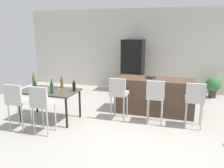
% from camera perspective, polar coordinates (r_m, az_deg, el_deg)
% --- Properties ---
extents(ground_plane, '(10.00, 10.00, 0.00)m').
position_cam_1_polar(ground_plane, '(5.70, 7.18, -9.07)').
color(ground_plane, '#ADA89E').
extents(back_wall, '(10.00, 0.12, 2.90)m').
position_cam_1_polar(back_wall, '(8.40, 11.25, 8.17)').
color(back_wall, beige).
rests_on(back_wall, ground_plane).
extents(kitchen_island, '(2.01, 0.77, 0.92)m').
position_cam_1_polar(kitchen_island, '(6.18, 10.48, -2.88)').
color(kitchen_island, '#4C3828').
rests_on(kitchen_island, ground_plane).
extents(bar_chair_left, '(0.41, 0.41, 1.05)m').
position_cam_1_polar(bar_chair_left, '(5.53, 1.64, -2.00)').
color(bar_chair_left, beige).
rests_on(bar_chair_left, ground_plane).
extents(bar_chair_middle, '(0.42, 0.42, 1.05)m').
position_cam_1_polar(bar_chair_middle, '(5.38, 10.70, -2.69)').
color(bar_chair_middle, beige).
rests_on(bar_chair_middle, ground_plane).
extents(bar_chair_right, '(0.40, 0.40, 1.05)m').
position_cam_1_polar(bar_chair_right, '(5.36, 19.83, -3.31)').
color(bar_chair_right, beige).
rests_on(bar_chair_right, ground_plane).
extents(dining_table, '(1.38, 0.82, 0.74)m').
position_cam_1_polar(dining_table, '(5.76, -15.24, -2.16)').
color(dining_table, '#4C4238').
rests_on(dining_table, ground_plane).
extents(dining_chair_near, '(0.42, 0.42, 1.05)m').
position_cam_1_polar(dining_chair_near, '(5.33, -22.48, -3.62)').
color(dining_chair_near, beige).
rests_on(dining_chair_near, ground_plane).
extents(dining_chair_far, '(0.40, 0.40, 1.05)m').
position_cam_1_polar(dining_chair_far, '(4.97, -16.94, -4.37)').
color(dining_chair_far, beige).
rests_on(dining_chair_far, ground_plane).
extents(wine_bottle_left, '(0.08, 0.08, 0.26)m').
position_cam_1_polar(wine_bottle_left, '(5.77, -18.47, -0.56)').
color(wine_bottle_left, '#194723').
rests_on(wine_bottle_left, dining_table).
extents(wine_bottle_inner, '(0.07, 0.07, 0.35)m').
position_cam_1_polar(wine_bottle_inner, '(6.27, -18.82, 0.74)').
color(wine_bottle_inner, brown).
rests_on(wine_bottle_inner, dining_table).
extents(wine_bottle_right, '(0.07, 0.07, 0.27)m').
position_cam_1_polar(wine_bottle_right, '(5.51, -9.37, -0.64)').
color(wine_bottle_right, black).
rests_on(wine_bottle_right, dining_table).
extents(wine_bottle_near, '(0.07, 0.07, 0.30)m').
position_cam_1_polar(wine_bottle_near, '(5.88, -12.32, 0.24)').
color(wine_bottle_near, brown).
rests_on(wine_bottle_near, dining_table).
extents(wine_bottle_corner, '(0.07, 0.07, 0.33)m').
position_cam_1_polar(wine_bottle_corner, '(5.43, -14.67, -0.92)').
color(wine_bottle_corner, '#194723').
rests_on(wine_bottle_corner, dining_table).
extents(wine_glass_middle, '(0.07, 0.07, 0.17)m').
position_cam_1_polar(wine_glass_middle, '(5.82, -13.24, 0.09)').
color(wine_glass_middle, silver).
rests_on(wine_glass_middle, dining_table).
extents(refrigerator, '(0.72, 0.68, 1.84)m').
position_cam_1_polar(refrigerator, '(8.16, 5.18, 4.47)').
color(refrigerator, black).
rests_on(refrigerator, ground_plane).
extents(fruit_bowl, '(0.26, 0.26, 0.07)m').
position_cam_1_polar(fruit_bowl, '(6.11, 9.66, 1.74)').
color(fruit_bowl, '#333338').
rests_on(fruit_bowl, kitchen_island).
extents(potted_plant, '(0.47, 0.47, 0.67)m').
position_cam_1_polar(potted_plant, '(8.13, 23.74, -0.37)').
color(potted_plant, '#38383D').
rests_on(potted_plant, ground_plane).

